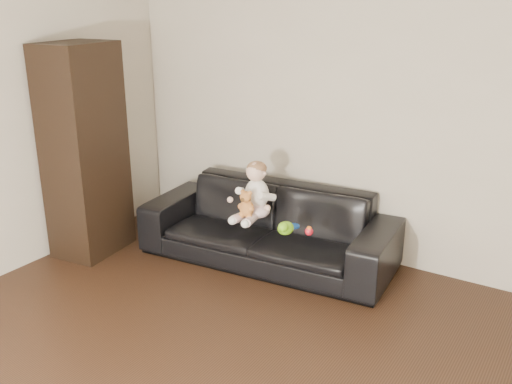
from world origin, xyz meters
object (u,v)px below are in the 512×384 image
Objects in this scene: sofa at (268,225)px; toy_blue_disc at (293,226)px; baby at (255,194)px; teddy_bear at (246,204)px; toy_rattle at (309,231)px; cabinet at (85,151)px; toy_green at (286,228)px.

toy_blue_disc is at bearing -26.23° from sofa.
teddy_bear is at bearing -90.39° from baby.
toy_rattle reaches higher than toy_blue_disc.
cabinet is 7.99× the size of teddy_bear.
toy_green is (0.33, -0.28, 0.15)m from sofa.
toy_blue_disc is at bearing 96.88° from toy_green.
cabinet reaches higher than baby.
sofa is at bearing 159.00° from toy_blue_disc.
toy_green is (1.74, 0.37, -0.44)m from cabinet.
baby is at bearing 83.22° from teddy_bear.
baby is at bearing -120.45° from sofa.
cabinet is 2.00m from toy_rattle.
toy_rattle is at bearing -27.63° from sofa.
cabinet reaches higher than toy_rattle.
sofa is at bearing 139.52° from toy_green.
sofa is 9.43× the size of teddy_bear.
sofa is 32.89× the size of toy_rattle.
sofa is 21.92× the size of toy_blue_disc.
cabinet is at bearing -160.48° from sofa.
teddy_bear is 3.49× the size of toy_rattle.
baby is at bearing 156.68° from toy_green.
sofa is 1.18× the size of cabinet.
toy_blue_disc is at bearing 11.28° from teddy_bear.
sofa is at bearing 60.45° from baby.
toy_green is at bearing -45.70° from sofa.
baby is at bearing 179.48° from toy_blue_disc.
teddy_bear is (0.01, -0.15, -0.04)m from baby.
teddy_bear is 0.41m from toy_blue_disc.
sofa is 0.37m from teddy_bear.
baby is 0.42m from toy_blue_disc.
toy_rattle is (0.54, -0.09, -0.18)m from baby.
teddy_bear is 2.33× the size of toy_blue_disc.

